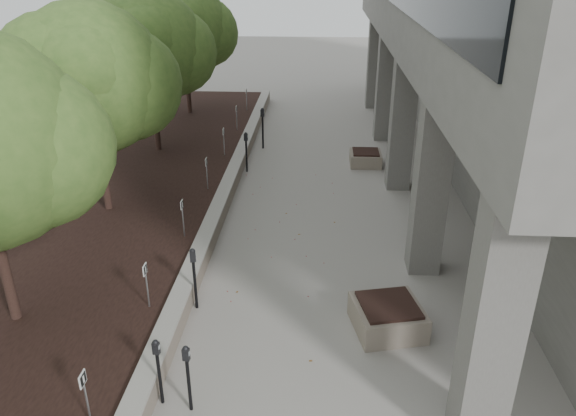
% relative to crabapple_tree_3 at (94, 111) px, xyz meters
% --- Properties ---
extents(retaining_wall, '(0.39, 26.00, 0.50)m').
position_rel_crabapple_tree_3_xyz_m(retaining_wall, '(2.97, 1.00, -2.87)').
color(retaining_wall, gray).
rests_on(retaining_wall, ground).
extents(planting_bed, '(7.00, 26.00, 0.40)m').
position_rel_crabapple_tree_3_xyz_m(planting_bed, '(-0.70, 1.00, -2.92)').
color(planting_bed, black).
rests_on(planting_bed, ground).
extents(crabapple_tree_3, '(4.60, 4.00, 5.44)m').
position_rel_crabapple_tree_3_xyz_m(crabapple_tree_3, '(0.00, 0.00, 0.00)').
color(crabapple_tree_3, '#3D5F24').
rests_on(crabapple_tree_3, planting_bed).
extents(crabapple_tree_4, '(4.60, 4.00, 5.44)m').
position_rel_crabapple_tree_3_xyz_m(crabapple_tree_4, '(0.00, 5.00, 0.00)').
color(crabapple_tree_4, '#3D5F24').
rests_on(crabapple_tree_4, planting_bed).
extents(crabapple_tree_5, '(4.60, 4.00, 5.44)m').
position_rel_crabapple_tree_3_xyz_m(crabapple_tree_5, '(0.00, 10.00, 0.00)').
color(crabapple_tree_5, '#3D5F24').
rests_on(crabapple_tree_5, planting_bed).
extents(parking_sign_2, '(0.04, 0.22, 0.96)m').
position_rel_crabapple_tree_3_xyz_m(parking_sign_2, '(2.45, -7.50, -2.24)').
color(parking_sign_2, black).
rests_on(parking_sign_2, planting_bed).
extents(parking_sign_3, '(0.04, 0.22, 0.96)m').
position_rel_crabapple_tree_3_xyz_m(parking_sign_3, '(2.45, -4.50, -2.24)').
color(parking_sign_3, black).
rests_on(parking_sign_3, planting_bed).
extents(parking_sign_4, '(0.04, 0.22, 0.96)m').
position_rel_crabapple_tree_3_xyz_m(parking_sign_4, '(2.45, -1.50, -2.24)').
color(parking_sign_4, black).
rests_on(parking_sign_4, planting_bed).
extents(parking_sign_5, '(0.04, 0.22, 0.96)m').
position_rel_crabapple_tree_3_xyz_m(parking_sign_5, '(2.45, 1.50, -2.24)').
color(parking_sign_5, black).
rests_on(parking_sign_5, planting_bed).
extents(parking_sign_6, '(0.04, 0.22, 0.96)m').
position_rel_crabapple_tree_3_xyz_m(parking_sign_6, '(2.45, 4.50, -2.24)').
color(parking_sign_6, black).
rests_on(parking_sign_6, planting_bed).
extents(parking_sign_7, '(0.04, 0.22, 0.96)m').
position_rel_crabapple_tree_3_xyz_m(parking_sign_7, '(2.45, 7.50, -2.24)').
color(parking_sign_7, black).
rests_on(parking_sign_7, planting_bed).
extents(parking_sign_8, '(0.04, 0.22, 0.96)m').
position_rel_crabapple_tree_3_xyz_m(parking_sign_8, '(2.45, 10.50, -2.24)').
color(parking_sign_8, black).
rests_on(parking_sign_8, planting_bed).
extents(parking_meter_1, '(0.14, 0.11, 1.28)m').
position_rel_crabapple_tree_3_xyz_m(parking_meter_1, '(3.25, -6.61, -2.48)').
color(parking_meter_1, black).
rests_on(parking_meter_1, ground).
extents(parking_meter_2, '(0.14, 0.11, 1.28)m').
position_rel_crabapple_tree_3_xyz_m(parking_meter_2, '(3.76, -6.73, -2.48)').
color(parking_meter_2, black).
rests_on(parking_meter_2, ground).
extents(parking_meter_3, '(0.16, 0.13, 1.41)m').
position_rel_crabapple_tree_3_xyz_m(parking_meter_3, '(3.25, -3.92, -2.41)').
color(parking_meter_3, black).
rests_on(parking_meter_3, ground).
extents(parking_meter_4, '(0.15, 0.12, 1.38)m').
position_rel_crabapple_tree_3_xyz_m(parking_meter_4, '(3.28, 4.00, -2.43)').
color(parking_meter_4, black).
rests_on(parking_meter_4, ground).
extents(parking_meter_5, '(0.17, 0.14, 1.56)m').
position_rel_crabapple_tree_3_xyz_m(parking_meter_5, '(3.58, 6.49, -2.34)').
color(parking_meter_5, black).
rests_on(parking_meter_5, ground).
extents(planter_front, '(1.53, 1.53, 0.59)m').
position_rel_crabapple_tree_3_xyz_m(planter_front, '(7.15, -4.39, -2.82)').
color(planter_front, gray).
rests_on(planter_front, ground).
extents(planter_back, '(1.07, 1.07, 0.50)m').
position_rel_crabapple_tree_3_xyz_m(planter_back, '(7.33, 4.94, -2.87)').
color(planter_back, gray).
rests_on(planter_back, ground).
extents(berry_scatter, '(3.30, 14.10, 0.02)m').
position_rel_crabapple_tree_3_xyz_m(berry_scatter, '(4.70, -3.00, -3.11)').
color(berry_scatter, '#970C0B').
rests_on(berry_scatter, ground).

